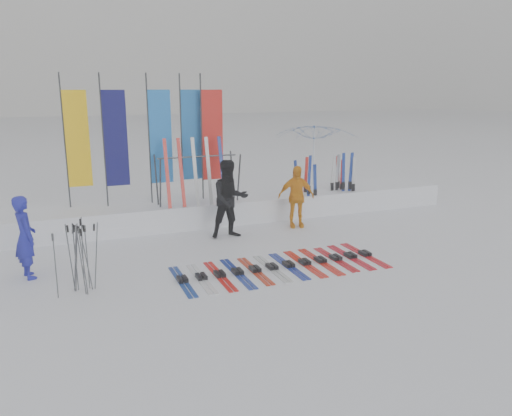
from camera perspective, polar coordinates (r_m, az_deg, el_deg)
name	(u,v)px	position (r m, az deg, el deg)	size (l,w,h in m)	color
ground	(279,281)	(9.24, 2.60, -8.33)	(120.00, 120.00, 0.00)	white
snow_bank	(207,210)	(13.27, -5.67, -0.20)	(14.00, 1.60, 0.60)	white
person_blue	(25,237)	(10.08, -24.87, -3.05)	(0.57, 0.37, 1.56)	#1B1FA0
person_black	(230,199)	(11.63, -3.02, 1.02)	(0.89, 0.70, 1.84)	black
person_yellow	(296,197)	(12.58, 4.60, 1.32)	(0.92, 0.38, 1.57)	orange
tent_canopy	(315,160)	(16.21, 6.80, 5.52)	(2.61, 2.66, 2.40)	white
ski_row	(281,266)	(9.88, 2.85, -6.62)	(4.10, 1.69, 0.07)	navy
pole_cluster	(79,258)	(9.11, -19.55, -5.41)	(0.76, 0.72, 1.24)	#595B60
feather_flags	(152,137)	(12.81, -11.80, 7.92)	(3.87, 0.30, 3.20)	#383A3F
ski_rack	(198,172)	(12.59, -6.66, 4.06)	(2.04, 0.80, 1.23)	#383A3F
upright_skis	(330,185)	(14.19, 8.41, 2.66)	(1.57, 0.87, 1.70)	silver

